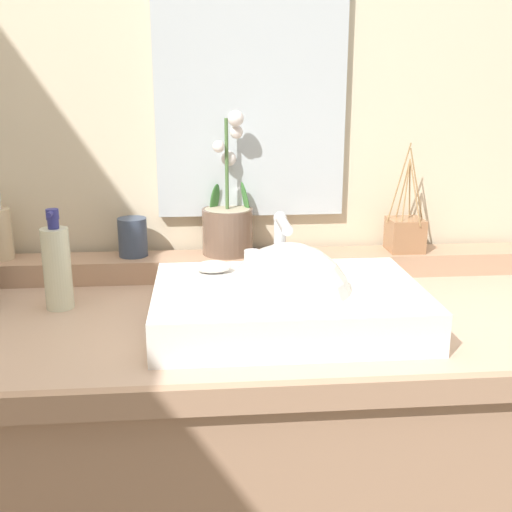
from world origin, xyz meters
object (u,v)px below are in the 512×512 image
(soap_bar, at_px, (213,267))
(reed_diffuser, at_px, (405,234))
(sink_basin, at_px, (288,306))
(tumbler_cup, at_px, (133,237))
(potted_plant, at_px, (228,222))
(lotion_bottle, at_px, (57,266))

(soap_bar, relative_size, reed_diffuser, 0.28)
(sink_basin, xyz_separation_m, soap_bar, (-0.13, 0.10, 0.05))
(tumbler_cup, bearing_deg, sink_basin, -46.38)
(potted_plant, height_order, lotion_bottle, potted_plant)
(sink_basin, height_order, tumbler_cup, sink_basin)
(soap_bar, height_order, lotion_bottle, lotion_bottle)
(potted_plant, distance_m, reed_diffuser, 0.41)
(soap_bar, distance_m, reed_diffuser, 0.50)
(potted_plant, bearing_deg, reed_diffuser, -1.78)
(lotion_bottle, bearing_deg, potted_plant, 29.47)
(reed_diffuser, relative_size, lotion_bottle, 1.25)
(potted_plant, bearing_deg, sink_basin, -74.00)
(soap_bar, relative_size, potted_plant, 0.22)
(reed_diffuser, bearing_deg, soap_bar, -154.55)
(sink_basin, bearing_deg, soap_bar, 142.94)
(potted_plant, xyz_separation_m, reed_diffuser, (0.41, -0.01, -0.03))
(tumbler_cup, height_order, lotion_bottle, lotion_bottle)
(tumbler_cup, relative_size, reed_diffuser, 0.35)
(sink_basin, relative_size, potted_plant, 1.50)
(sink_basin, relative_size, tumbler_cup, 5.55)
(soap_bar, bearing_deg, lotion_bottle, 173.62)
(potted_plant, relative_size, reed_diffuser, 1.29)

